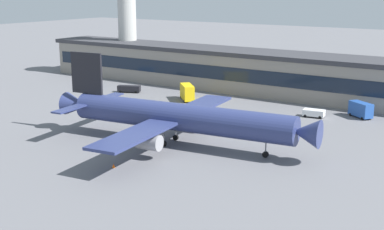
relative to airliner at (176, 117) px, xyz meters
name	(u,v)px	position (x,y,z in m)	size (l,w,h in m)	color
ground_plane	(148,135)	(-8.25, 1.66, -5.37)	(600.00, 600.00, 0.00)	slate
terminal_building	(265,73)	(-8.25, 54.08, 0.46)	(153.18, 15.29, 11.61)	gray
airliner	(176,117)	(0.00, 0.00, 0.00)	(53.44, 45.79, 16.37)	navy
control_tower	(127,5)	(-61.28, 57.10, 17.86)	(11.49, 11.49, 37.83)	#B7B7B2
belt_loader	(129,88)	(-40.28, 33.23, -4.21)	(6.67, 4.38, 1.95)	black
stair_truck	(361,109)	(22.77, 40.59, -3.39)	(6.30, 5.38, 3.55)	#2651A5
catering_truck	(187,92)	(-20.89, 33.86, -3.07)	(6.96, 6.90, 4.15)	yellow
pushback_tractor	(313,113)	(13.59, 35.04, -4.32)	(5.15, 3.32, 1.75)	white
crew_van	(90,82)	(-55.66, 33.32, -3.91)	(5.61, 4.48, 2.55)	#2651A5
traffic_cone_0	(114,166)	(-0.71, -16.64, -5.02)	(0.55, 0.55, 0.69)	#F2590C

